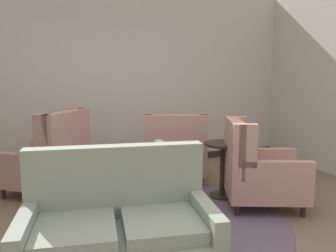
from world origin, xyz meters
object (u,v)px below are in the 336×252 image
at_px(armchair_back_corner, 51,161).
at_px(armchair_near_window, 258,171).
at_px(coffee_table, 155,180).
at_px(side_table, 223,165).
at_px(porcelain_vase, 159,158).
at_px(armchair_foreground_right, 176,153).
at_px(settee, 119,229).

relative_size(armchair_back_corner, armchair_near_window, 1.12).
xyz_separation_m(coffee_table, side_table, (0.94, 0.17, 0.04)).
bearing_deg(armchair_near_window, porcelain_vase, 100.18).
relative_size(armchair_foreground_right, armchair_near_window, 1.00).
height_order(settee, armchair_foreground_right, armchair_foreground_right).
bearing_deg(porcelain_vase, armchair_back_corner, 136.67).
relative_size(coffee_table, porcelain_vase, 2.41).
relative_size(porcelain_vase, armchair_back_corner, 0.29).
bearing_deg(armchair_back_corner, side_table, 104.23).
bearing_deg(porcelain_vase, coffee_table, 173.40).
bearing_deg(coffee_table, armchair_near_window, -11.46).
distance_m(porcelain_vase, armchair_near_window, 1.18).
distance_m(armchair_foreground_right, armchair_near_window, 1.37).
height_order(settee, side_table, settee).
bearing_deg(side_table, coffee_table, -169.57).
bearing_deg(settee, porcelain_vase, 66.70).
height_order(armchair_foreground_right, armchair_back_corner, armchair_back_corner).
height_order(settee, armchair_near_window, armchair_near_window).
distance_m(coffee_table, porcelain_vase, 0.24).
bearing_deg(coffee_table, porcelain_vase, -6.60).
relative_size(settee, armchair_foreground_right, 1.39).
height_order(coffee_table, armchair_foreground_right, armchair_foreground_right).
xyz_separation_m(armchair_foreground_right, armchair_back_corner, (-1.73, 0.05, 0.02)).
bearing_deg(side_table, armchair_near_window, -60.41).
xyz_separation_m(armchair_near_window, side_table, (-0.23, 0.41, -0.01)).
bearing_deg(coffee_table, armchair_back_corner, 135.71).
height_order(coffee_table, settee, settee).
bearing_deg(side_table, armchair_back_corner, 156.40).
distance_m(settee, armchair_foreground_right, 2.52).
height_order(porcelain_vase, armchair_back_corner, armchair_back_corner).
relative_size(coffee_table, armchair_foreground_right, 0.79).
distance_m(porcelain_vase, armchair_foreground_right, 1.20).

